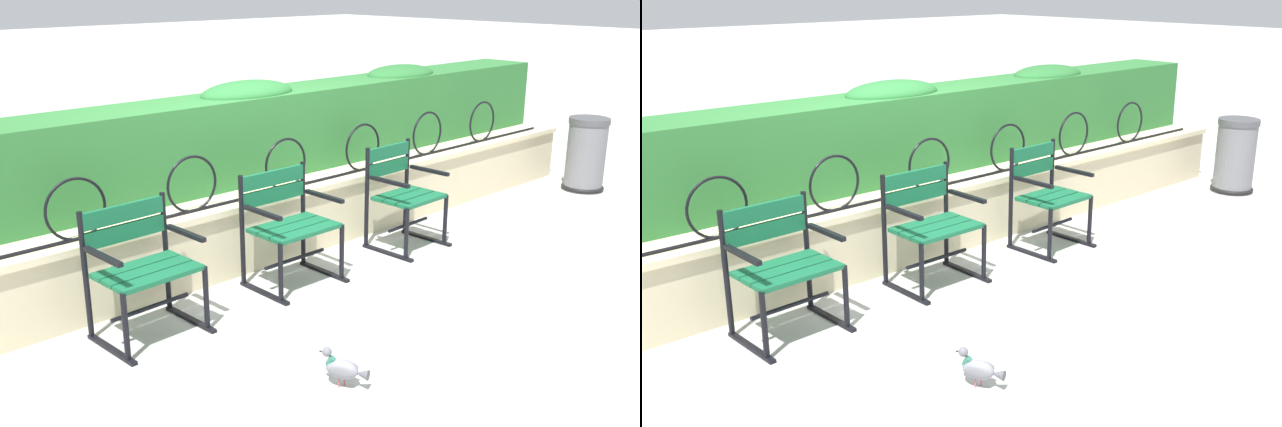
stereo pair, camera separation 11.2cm
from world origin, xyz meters
TOP-DOWN VIEW (x-y plane):
  - ground_plane at (0.00, 0.00)m, footprint 60.00×60.00m
  - stone_wall at (0.00, 0.75)m, footprint 8.21×0.41m
  - iron_arch_fence at (-0.21, 0.67)m, footprint 7.65×0.02m
  - hedge_row at (-0.04, 1.21)m, footprint 8.05×0.57m
  - park_chair_left at (-1.36, 0.25)m, footprint 0.65×0.55m
  - park_chair_centre at (-0.13, 0.27)m, footprint 0.64×0.52m
  - park_chair_right at (1.08, 0.22)m, footprint 0.58×0.54m
  - pigeon_near_chairs at (-0.90, -1.09)m, footprint 0.18×0.28m
  - trash_bin at (3.83, 0.02)m, footprint 0.44×0.44m

SIDE VIEW (x-z plane):
  - ground_plane at x=0.00m, z-range 0.00..0.00m
  - pigeon_near_chairs at x=-0.90m, z-range 0.00..0.22m
  - stone_wall at x=0.00m, z-range 0.00..0.57m
  - trash_bin at x=3.83m, z-range -0.02..0.76m
  - park_chair_right at x=1.08m, z-range 0.03..0.89m
  - park_chair_left at x=-1.36m, z-range 0.04..0.88m
  - park_chair_centre at x=-0.13m, z-range 0.04..0.88m
  - iron_arch_fence at x=-0.21m, z-range 0.54..0.96m
  - hedge_row at x=-0.04m, z-range 0.53..1.36m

